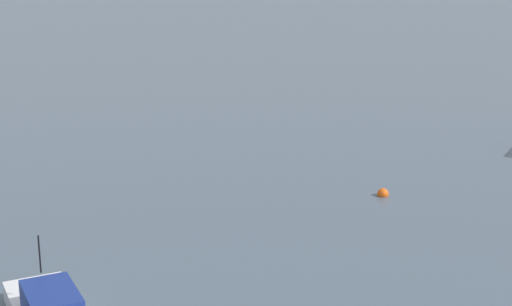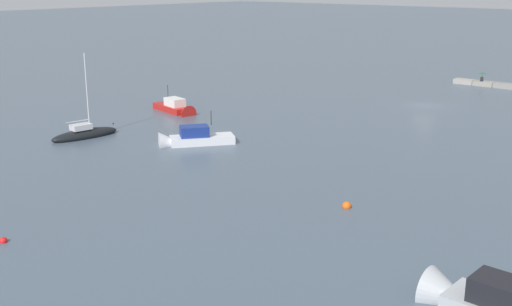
% 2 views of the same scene
% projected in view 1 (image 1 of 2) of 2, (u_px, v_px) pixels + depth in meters
% --- Properties ---
extents(mooring_buoy_near, '(0.61, 0.61, 0.61)m').
position_uv_depth(mooring_buoy_near, '(383.00, 194.00, 39.28)').
color(mooring_buoy_near, '#EA5914').
rests_on(mooring_buoy_near, ground_plane).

